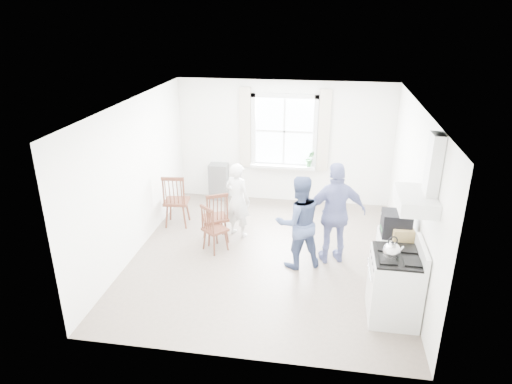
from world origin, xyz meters
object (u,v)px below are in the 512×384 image
at_px(windsor_chair_a, 175,196).
at_px(person_right, 336,214).
at_px(stereo_stack, 396,224).
at_px(person_left, 238,200).
at_px(person_mid, 298,222).
at_px(gas_stove, 395,286).
at_px(windsor_chair_c, 217,213).
at_px(low_cabinet, 394,262).
at_px(windsor_chair_b, 210,224).

distance_m(windsor_chair_a, person_right, 3.10).
bearing_deg(stereo_stack, person_left, 152.19).
height_order(windsor_chair_a, person_mid, person_mid).
bearing_deg(stereo_stack, gas_stove, -92.64).
relative_size(gas_stove, windsor_chair_c, 1.14).
height_order(gas_stove, windsor_chair_c, gas_stove).
height_order(windsor_chair_a, person_right, person_right).
xyz_separation_m(person_mid, person_right, (0.58, 0.24, 0.08)).
distance_m(low_cabinet, person_left, 2.96).
height_order(gas_stove, low_cabinet, gas_stove).
relative_size(stereo_stack, person_right, 0.23).
height_order(stereo_stack, person_right, person_right).
bearing_deg(stereo_stack, windsor_chair_a, 158.61).
distance_m(low_cabinet, windsor_chair_b, 3.03).
height_order(windsor_chair_b, windsor_chair_c, windsor_chair_c).
distance_m(stereo_stack, windsor_chair_c, 3.09).
xyz_separation_m(low_cabinet, stereo_stack, (-0.04, -0.02, 0.63)).
xyz_separation_m(windsor_chair_a, person_mid, (2.41, -1.04, 0.14)).
height_order(low_cabinet, windsor_chair_c, windsor_chair_c).
bearing_deg(low_cabinet, person_mid, 163.41).
bearing_deg(low_cabinet, person_right, 142.54).
bearing_deg(person_left, stereo_stack, 176.21).
bearing_deg(person_right, windsor_chair_c, -25.02).
bearing_deg(person_left, windsor_chair_c, 75.27).
height_order(gas_stove, person_left, person_left).
bearing_deg(low_cabinet, windsor_chair_a, 159.10).
relative_size(windsor_chair_a, windsor_chair_b, 1.22).
height_order(stereo_stack, windsor_chair_c, stereo_stack).
height_order(stereo_stack, windsor_chair_a, stereo_stack).
height_order(gas_stove, stereo_stack, stereo_stack).
distance_m(windsor_chair_a, person_mid, 2.63).
bearing_deg(windsor_chair_c, gas_stove, -30.17).
relative_size(windsor_chair_a, person_mid, 0.68).
xyz_separation_m(windsor_chair_b, windsor_chair_c, (0.03, 0.32, 0.07)).
relative_size(low_cabinet, windsor_chair_a, 0.85).
bearing_deg(person_mid, gas_stove, 117.93).
xyz_separation_m(person_left, person_right, (1.75, -0.67, 0.16)).
bearing_deg(windsor_chair_c, person_mid, -19.76).
distance_m(gas_stove, person_left, 3.28).
relative_size(gas_stove, person_mid, 0.72).
bearing_deg(gas_stove, stereo_stack, 87.36).
height_order(windsor_chair_a, windsor_chair_b, windsor_chair_a).
relative_size(person_mid, person_right, 0.91).
distance_m(windsor_chair_b, person_right, 2.11).
bearing_deg(windsor_chair_b, windsor_chair_c, 84.32).
bearing_deg(gas_stove, windsor_chair_b, 155.11).
distance_m(gas_stove, windsor_chair_a, 4.38).
relative_size(stereo_stack, windsor_chair_c, 0.41).
xyz_separation_m(low_cabinet, windsor_chair_b, (-2.96, 0.64, 0.08)).
bearing_deg(windsor_chair_c, person_left, 51.24).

